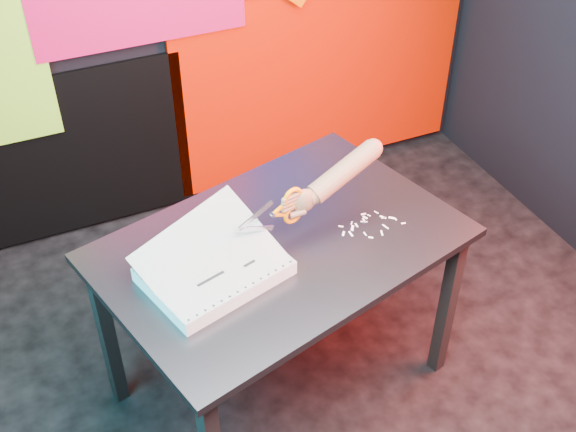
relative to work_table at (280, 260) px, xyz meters
name	(u,v)px	position (x,y,z in m)	size (l,w,h in m)	color
room	(353,104)	(0.15, -0.18, 0.69)	(3.01, 3.01, 2.71)	black
backdrop	(210,29)	(0.21, 1.28, 0.29)	(2.88, 0.05, 2.08)	#BD1200
work_table	(280,260)	(0.00, 0.00, 0.00)	(1.38, 1.09, 0.75)	#252525
printout_stack	(214,270)	(-0.26, -0.07, 0.12)	(0.51, 0.42, 0.23)	white
scissors	(288,208)	(0.03, -0.01, 0.23)	(0.25, 0.06, 0.15)	silver
hand_forearm	(337,176)	(0.23, 0.03, 0.27)	(0.41, 0.13, 0.17)	brown
paper_clippings	(369,224)	(0.32, -0.04, 0.09)	(0.24, 0.14, 0.00)	white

